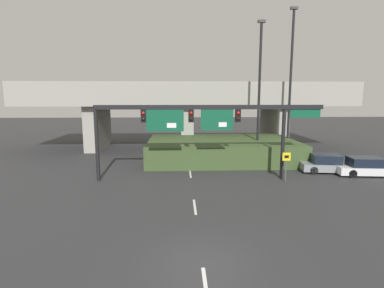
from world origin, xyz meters
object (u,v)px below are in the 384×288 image
Objects in this scene: signal_gantry at (203,119)px; parked_sedan_mid_right at (366,167)px; parked_sedan_near_right at (327,164)px; speed_limit_sign at (286,162)px; highway_light_pole_near at (259,89)px; highway_light_pole_far at (290,81)px.

signal_gantry is 3.46× the size of parked_sedan_mid_right.
parked_sedan_mid_right is at bearing -15.58° from parked_sedan_near_right.
parked_sedan_mid_right is at bearing 12.46° from speed_limit_sign.
parked_sedan_near_right is at bearing 9.79° from signal_gantry.
highway_light_pole_near is 11.37m from parked_sedan_mid_right.
parked_sedan_near_right is at bearing -46.92° from highway_light_pole_near.
parked_sedan_mid_right is (13.18, 0.66, -3.93)m from signal_gantry.
speed_limit_sign is 0.17× the size of highway_light_pole_near.
highway_light_pole_near is 0.89× the size of highway_light_pole_far.
highway_light_pole_far is 11.09m from parked_sedan_mid_right.
signal_gantry is 13.02m from highway_light_pole_far.
signal_gantry is 3.81× the size of parked_sedan_near_right.
speed_limit_sign is 7.30m from parked_sedan_mid_right.
speed_limit_sign is at bearing -140.47° from parked_sedan_near_right.
parked_sedan_mid_right is at bearing -39.94° from highway_light_pole_near.
parked_sedan_mid_right is (7.25, -6.07, -6.31)m from highway_light_pole_near.
highway_light_pole_far is at bearing 41.19° from signal_gantry.
parked_sedan_mid_right is at bearing 2.86° from signal_gantry.
signal_gantry is 6.91m from speed_limit_sign.
highway_light_pole_far is (3.57, 1.58, 0.82)m from highway_light_pole_near.
signal_gantry is 1.28× the size of highway_light_pole_near.
parked_sedan_mid_right is (7.09, 1.57, -0.80)m from speed_limit_sign.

